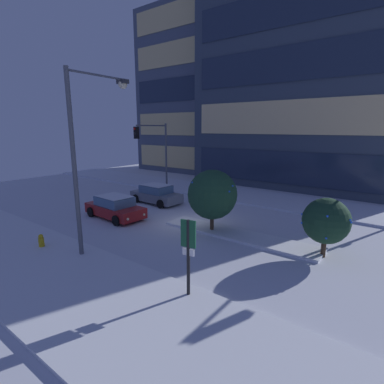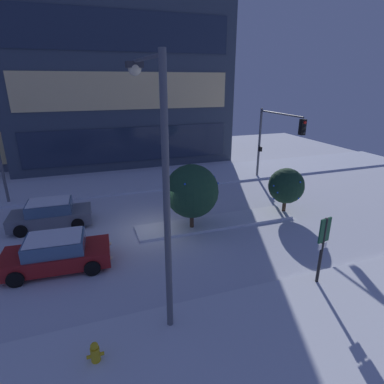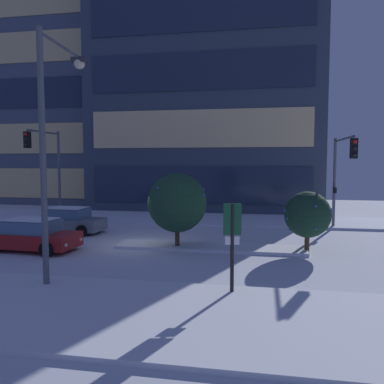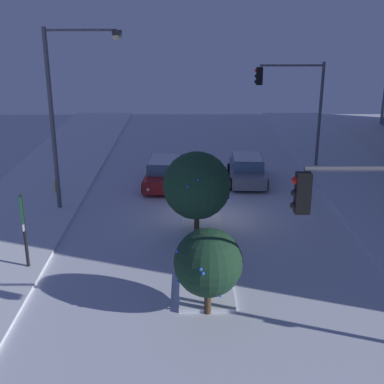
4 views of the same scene
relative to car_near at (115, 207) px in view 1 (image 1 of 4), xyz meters
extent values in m
plane|color=silver|center=(4.98, 2.13, -0.71)|extent=(52.00, 52.00, 0.00)
cube|color=silver|center=(4.98, -6.61, -0.64)|extent=(52.00, 5.20, 0.14)
cube|color=silver|center=(4.98, 10.87, -0.64)|extent=(52.00, 5.20, 0.14)
cube|color=silver|center=(8.17, 1.86, -0.64)|extent=(9.00, 1.80, 0.14)
cube|color=#384251|center=(5.49, 20.43, 15.16)|extent=(19.88, 11.07, 31.74)
cube|color=#232D42|center=(5.49, 14.86, 1.56)|extent=(17.89, 0.10, 3.02)
cube|color=#F2D18C|center=(5.49, 14.86, 6.09)|extent=(17.89, 0.10, 3.02)
cube|color=#232D42|center=(5.49, 14.86, 10.63)|extent=(17.89, 0.10, 3.02)
cube|color=#232D42|center=(5.49, 14.86, 15.16)|extent=(17.89, 0.10, 3.02)
cube|color=#4C5466|center=(-8.99, 22.01, 9.87)|extent=(15.44, 8.63, 21.16)
cube|color=#E5C67F|center=(-8.99, 17.66, 1.40)|extent=(13.89, 0.10, 2.82)
cube|color=#E5C67F|center=(-8.99, 17.66, 5.64)|extent=(13.89, 0.10, 2.82)
cube|color=#232D42|center=(-8.99, 17.66, 9.87)|extent=(13.89, 0.10, 2.82)
cube|color=#E5C67F|center=(-8.99, 17.66, 14.10)|extent=(13.89, 0.10, 2.82)
cube|color=#E5C67F|center=(-8.99, 17.66, 18.33)|extent=(13.89, 0.10, 2.82)
cube|color=maroon|center=(0.00, 0.00, -0.18)|extent=(4.46, 2.14, 0.66)
cube|color=slate|center=(0.00, 0.00, 0.43)|extent=(2.45, 1.83, 0.60)
cube|color=white|center=(0.00, 0.00, 0.76)|extent=(2.27, 1.71, 0.04)
sphere|color=#F9E5B2|center=(2.23, 0.50, -0.21)|extent=(0.16, 0.16, 0.16)
sphere|color=#F9E5B2|center=(2.15, -0.77, -0.21)|extent=(0.16, 0.16, 0.16)
cylinder|color=black|center=(1.49, 0.85, -0.38)|extent=(0.67, 0.26, 0.66)
cylinder|color=black|center=(1.37, -1.02, -0.38)|extent=(0.67, 0.26, 0.66)
cylinder|color=black|center=(-1.38, 1.02, -0.38)|extent=(0.67, 0.26, 0.66)
cylinder|color=black|center=(-1.49, -0.85, -0.38)|extent=(0.67, 0.26, 0.66)
cube|color=slate|center=(-0.56, 4.52, -0.18)|extent=(4.27, 1.96, 0.66)
cube|color=slate|center=(-0.56, 4.52, 0.43)|extent=(2.33, 1.71, 0.60)
cube|color=white|center=(-0.56, 4.52, 0.76)|extent=(2.16, 1.60, 0.04)
sphere|color=#F9E5B2|center=(-2.71, 3.97, -0.21)|extent=(0.16, 0.16, 0.16)
sphere|color=#F9E5B2|center=(-2.66, 5.21, -0.21)|extent=(0.16, 0.16, 0.16)
cylinder|color=black|center=(-1.98, 3.66, -0.38)|extent=(0.67, 0.24, 0.66)
cylinder|color=black|center=(-1.92, 5.47, -0.38)|extent=(0.67, 0.24, 0.66)
cylinder|color=black|center=(0.80, 3.56, -0.38)|extent=(0.67, 0.24, 0.66)
cylinder|color=black|center=(0.86, 5.38, -0.38)|extent=(0.67, 0.24, 0.66)
cylinder|color=#565960|center=(-3.51, 9.07, 2.43)|extent=(0.18, 0.18, 6.28)
cylinder|color=#565960|center=(-3.51, 7.23, 5.37)|extent=(0.12, 3.68, 0.12)
cube|color=black|center=(-3.51, 5.39, 4.77)|extent=(0.32, 0.36, 1.00)
sphere|color=red|center=(-3.51, 5.20, 5.09)|extent=(0.20, 0.20, 0.20)
sphere|color=black|center=(-3.51, 5.20, 4.77)|extent=(0.20, 0.20, 0.20)
sphere|color=black|center=(-3.51, 5.20, 4.45)|extent=(0.20, 0.20, 0.20)
cylinder|color=#565960|center=(3.65, -4.88, 3.47)|extent=(0.20, 0.20, 8.36)
cylinder|color=#565960|center=(3.56, -3.34, 7.50)|extent=(0.27, 3.09, 0.10)
cube|color=#333338|center=(3.47, -1.79, 7.40)|extent=(0.56, 0.36, 0.20)
sphere|color=#F9E5B2|center=(3.47, -1.79, 7.27)|extent=(0.44, 0.44, 0.44)
cylinder|color=gold|center=(1.28, -5.56, -0.41)|extent=(0.26, 0.26, 0.59)
sphere|color=gold|center=(1.28, -5.56, -0.05)|extent=(0.22, 0.22, 0.22)
cylinder|color=gold|center=(1.10, -5.56, -0.38)|extent=(0.12, 0.10, 0.10)
cylinder|color=gold|center=(1.46, -5.56, -0.38)|extent=(0.12, 0.10, 0.10)
cylinder|color=black|center=(9.71, -4.59, 0.72)|extent=(0.12, 0.12, 2.87)
cube|color=#144C2D|center=(9.71, -4.59, 1.68)|extent=(0.55, 0.16, 0.96)
cube|color=white|center=(9.71, -4.59, 1.01)|extent=(0.44, 0.13, 0.24)
cylinder|color=#473323|center=(12.64, 1.86, -0.28)|extent=(0.22, 0.22, 0.86)
sphere|color=#193823|center=(12.64, 1.86, 1.04)|extent=(2.10, 2.10, 2.10)
sphere|color=blue|center=(11.72, 1.35, 0.89)|extent=(0.10, 0.10, 0.10)
sphere|color=blue|center=(13.63, 1.61, 1.33)|extent=(0.10, 0.10, 0.10)
sphere|color=blue|center=(11.62, 1.64, 1.22)|extent=(0.10, 0.10, 0.10)
sphere|color=blue|center=(12.89, 0.96, 0.54)|extent=(0.10, 0.10, 0.10)
sphere|color=blue|center=(12.86, 0.94, 1.52)|extent=(0.10, 0.10, 0.10)
sphere|color=blue|center=(11.85, 1.83, 0.33)|extent=(0.10, 0.10, 0.10)
sphere|color=blue|center=(12.99, 2.22, 0.10)|extent=(0.10, 0.10, 0.10)
sphere|color=blue|center=(13.67, 1.68, 1.22)|extent=(0.10, 0.10, 0.10)
cylinder|color=#473323|center=(6.63, 1.62, -0.21)|extent=(0.22, 0.22, 1.01)
sphere|color=#1E4228|center=(6.63, 1.62, 1.49)|extent=(2.81, 2.81, 2.81)
sphere|color=blue|center=(7.90, 1.65, 2.13)|extent=(0.10, 0.10, 0.10)
sphere|color=blue|center=(5.95, 0.63, 2.25)|extent=(0.10, 0.10, 0.10)
sphere|color=blue|center=(6.19, 2.81, 2.12)|extent=(0.10, 0.10, 0.10)
sphere|color=blue|center=(7.94, 1.24, 1.90)|extent=(0.10, 0.10, 0.10)
sphere|color=blue|center=(6.67, 2.93, 0.97)|extent=(0.10, 0.10, 0.10)
camera|label=1|loc=(15.48, -12.03, 5.17)|focal=27.63mm
camera|label=2|loc=(1.69, -12.72, 6.90)|focal=28.97mm
camera|label=3|loc=(10.60, -16.46, 3.42)|focal=36.71mm
camera|label=4|loc=(26.51, 1.27, 8.12)|focal=47.84mm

